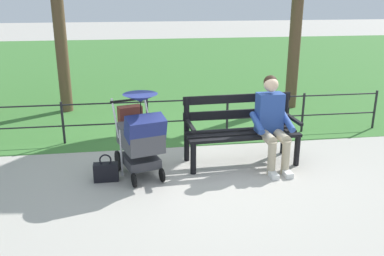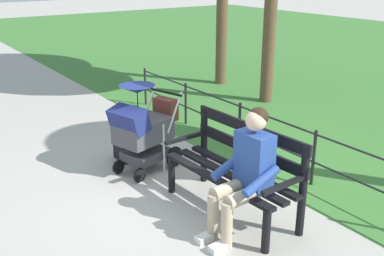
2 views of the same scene
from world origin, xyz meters
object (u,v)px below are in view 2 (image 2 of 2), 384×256
at_px(person_on_bench, 245,170).
at_px(stroller, 143,127).
at_px(park_bench, 237,165).
at_px(handbag, 123,151).

distance_m(person_on_bench, stroller, 1.82).
height_order(park_bench, stroller, stroller).
height_order(park_bench, person_on_bench, person_on_bench).
bearing_deg(park_bench, handbag, 11.85).
bearing_deg(person_on_bench, stroller, 3.24).
xyz_separation_m(park_bench, person_on_bench, (-0.39, 0.22, 0.15)).
xyz_separation_m(stroller, handbag, (0.46, 0.07, -0.47)).
relative_size(park_bench, handbag, 4.39).
xyz_separation_m(park_bench, handbag, (1.89, 0.40, -0.40)).
bearing_deg(handbag, person_on_bench, -175.62).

